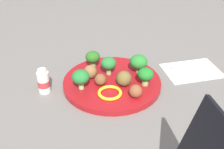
# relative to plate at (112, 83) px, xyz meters

# --- Properties ---
(ground_plane) EXTENTS (4.00, 4.00, 0.00)m
(ground_plane) POSITION_rel_plate_xyz_m (0.00, 0.00, -0.01)
(ground_plane) COLOR slate
(plate) EXTENTS (0.28, 0.28, 0.02)m
(plate) POSITION_rel_plate_xyz_m (0.00, 0.00, 0.00)
(plate) COLOR maroon
(plate) RESTS_ON ground_plane
(broccoli_floret_back_left) EXTENTS (0.04, 0.04, 0.05)m
(broccoli_floret_back_left) POSITION_rel_plate_xyz_m (0.08, -0.05, 0.04)
(broccoli_floret_back_left) COLOR #8FC969
(broccoli_floret_back_left) RESTS_ON plate
(broccoli_floret_front_right) EXTENTS (0.05, 0.05, 0.05)m
(broccoli_floret_front_right) POSITION_rel_plate_xyz_m (0.09, 0.03, 0.04)
(broccoli_floret_front_right) COLOR #94CD67
(broccoli_floret_front_right) RESTS_ON plate
(broccoli_floret_front_left) EXTENTS (0.05, 0.05, 0.05)m
(broccoli_floret_front_left) POSITION_rel_plate_xyz_m (-0.00, 0.04, 0.04)
(broccoli_floret_front_left) COLOR #9EC477
(broccoli_floret_front_left) RESTS_ON plate
(broccoli_floret_center) EXTENTS (0.05, 0.05, 0.06)m
(broccoli_floret_center) POSITION_rel_plate_xyz_m (-0.09, -0.02, 0.04)
(broccoli_floret_center) COLOR #9FD082
(broccoli_floret_center) RESTS_ON plate
(broccoli_floret_back_right) EXTENTS (0.04, 0.04, 0.05)m
(broccoli_floret_back_right) POSITION_rel_plate_xyz_m (-0.04, 0.09, 0.04)
(broccoli_floret_back_right) COLOR #94C16F
(broccoli_floret_back_right) RESTS_ON plate
(meatball_front_left) EXTENTS (0.04, 0.04, 0.04)m
(meatball_front_left) POSITION_rel_plate_xyz_m (-0.06, 0.03, 0.03)
(meatball_front_left) COLOR brown
(meatball_front_left) RESTS_ON plate
(meatball_front_right) EXTENTS (0.03, 0.03, 0.03)m
(meatball_front_right) POSITION_rel_plate_xyz_m (-0.04, -0.01, 0.02)
(meatball_front_right) COLOR brown
(meatball_front_right) RESTS_ON plate
(meatball_far_rim) EXTENTS (0.04, 0.04, 0.04)m
(meatball_far_rim) POSITION_rel_plate_xyz_m (0.04, -0.09, 0.03)
(meatball_far_rim) COLOR brown
(meatball_far_rim) RESTS_ON plate
(meatball_mid_left) EXTENTS (0.04, 0.04, 0.04)m
(meatball_mid_left) POSITION_rel_plate_xyz_m (0.03, -0.03, 0.03)
(meatball_mid_left) COLOR brown
(meatball_mid_left) RESTS_ON plate
(pepper_ring_mid_left) EXTENTS (0.07, 0.07, 0.01)m
(pepper_ring_mid_left) POSITION_rel_plate_xyz_m (-0.02, -0.06, 0.01)
(pepper_ring_mid_left) COLOR yellow
(pepper_ring_mid_left) RESTS_ON plate
(napkin) EXTENTS (0.17, 0.13, 0.01)m
(napkin) POSITION_rel_plate_xyz_m (0.26, 0.01, -0.01)
(napkin) COLOR white
(napkin) RESTS_ON ground_plane
(fork) EXTENTS (0.12, 0.02, 0.01)m
(fork) POSITION_rel_plate_xyz_m (0.27, 0.03, -0.00)
(fork) COLOR silver
(fork) RESTS_ON napkin
(knife) EXTENTS (0.15, 0.02, 0.01)m
(knife) POSITION_rel_plate_xyz_m (0.27, -0.01, -0.00)
(knife) COLOR white
(knife) RESTS_ON napkin
(yogurt_bottle) EXTENTS (0.03, 0.03, 0.07)m
(yogurt_bottle) POSITION_rel_plate_xyz_m (-0.19, 0.02, 0.02)
(yogurt_bottle) COLOR white
(yogurt_bottle) RESTS_ON ground_plane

